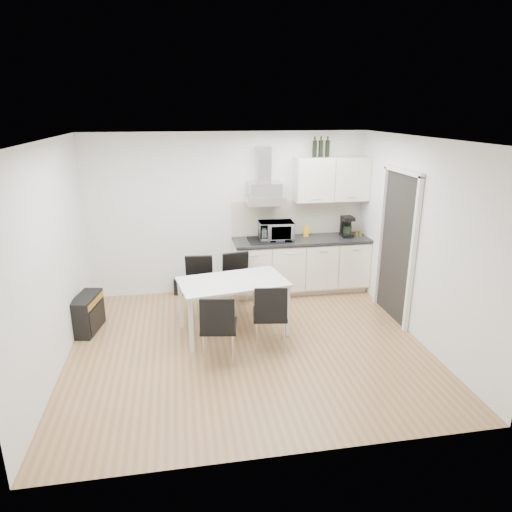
{
  "coord_description": "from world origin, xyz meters",
  "views": [
    {
      "loc": [
        -0.79,
        -5.21,
        2.93
      ],
      "look_at": [
        0.17,
        0.36,
        1.1
      ],
      "focal_mm": 32.0,
      "sensor_mm": 36.0,
      "label": 1
    }
  ],
  "objects_px": {
    "kitchenette": "(303,243)",
    "chair_near_left": "(219,327)",
    "chair_far_right": "(239,284)",
    "chair_near_right": "(270,315)",
    "floor_speaker": "(180,287)",
    "guitar_amp": "(87,313)",
    "dining_table": "(233,286)",
    "chair_far_left": "(199,288)"
  },
  "relations": [
    {
      "from": "chair_far_right",
      "to": "floor_speaker",
      "type": "height_order",
      "value": "chair_far_right"
    },
    {
      "from": "dining_table",
      "to": "chair_near_right",
      "type": "height_order",
      "value": "chair_near_right"
    },
    {
      "from": "kitchenette",
      "to": "chair_near_right",
      "type": "relative_size",
      "value": 2.86
    },
    {
      "from": "chair_near_left",
      "to": "floor_speaker",
      "type": "xyz_separation_m",
      "value": [
        -0.45,
        2.18,
        -0.31
      ]
    },
    {
      "from": "dining_table",
      "to": "chair_far_left",
      "type": "height_order",
      "value": "chair_far_left"
    },
    {
      "from": "chair_far_right",
      "to": "chair_near_left",
      "type": "height_order",
      "value": "same"
    },
    {
      "from": "kitchenette",
      "to": "floor_speaker",
      "type": "xyz_separation_m",
      "value": [
        -2.04,
        0.17,
        -0.7
      ]
    },
    {
      "from": "chair_far_right",
      "to": "guitar_amp",
      "type": "relative_size",
      "value": 1.35
    },
    {
      "from": "chair_far_right",
      "to": "guitar_amp",
      "type": "bearing_deg",
      "value": -1.3
    },
    {
      "from": "kitchenette",
      "to": "chair_far_right",
      "type": "bearing_deg",
      "value": -150.02
    },
    {
      "from": "dining_table",
      "to": "floor_speaker",
      "type": "xyz_separation_m",
      "value": [
        -0.71,
        1.48,
        -0.53
      ]
    },
    {
      "from": "chair_far_right",
      "to": "chair_near_right",
      "type": "relative_size",
      "value": 1.0
    },
    {
      "from": "chair_near_left",
      "to": "kitchenette",
      "type": "bearing_deg",
      "value": 60.92
    },
    {
      "from": "chair_far_right",
      "to": "chair_near_right",
      "type": "xyz_separation_m",
      "value": [
        0.24,
        -1.13,
        0.0
      ]
    },
    {
      "from": "chair_far_left",
      "to": "chair_far_right",
      "type": "height_order",
      "value": "same"
    },
    {
      "from": "kitchenette",
      "to": "chair_near_left",
      "type": "distance_m",
      "value": 2.59
    },
    {
      "from": "kitchenette",
      "to": "floor_speaker",
      "type": "height_order",
      "value": "kitchenette"
    },
    {
      "from": "floor_speaker",
      "to": "chair_near_left",
      "type": "bearing_deg",
      "value": -63.9
    },
    {
      "from": "dining_table",
      "to": "floor_speaker",
      "type": "height_order",
      "value": "dining_table"
    },
    {
      "from": "dining_table",
      "to": "chair_far_right",
      "type": "height_order",
      "value": "chair_far_right"
    },
    {
      "from": "chair_far_left",
      "to": "floor_speaker",
      "type": "relative_size",
      "value": 3.27
    },
    {
      "from": "chair_near_right",
      "to": "chair_far_right",
      "type": "bearing_deg",
      "value": 110.52
    },
    {
      "from": "chair_far_right",
      "to": "dining_table",
      "type": "bearing_deg",
      "value": 66.7
    },
    {
      "from": "chair_near_right",
      "to": "guitar_amp",
      "type": "relative_size",
      "value": 1.35
    },
    {
      "from": "kitchenette",
      "to": "chair_near_left",
      "type": "bearing_deg",
      "value": -128.19
    },
    {
      "from": "chair_far_right",
      "to": "guitar_amp",
      "type": "distance_m",
      "value": 2.16
    },
    {
      "from": "kitchenette",
      "to": "chair_near_left",
      "type": "xyz_separation_m",
      "value": [
        -1.58,
        -2.01,
        -0.39
      ]
    },
    {
      "from": "dining_table",
      "to": "chair_far_left",
      "type": "bearing_deg",
      "value": 116.33
    },
    {
      "from": "floor_speaker",
      "to": "guitar_amp",
      "type": "bearing_deg",
      "value": -124.44
    },
    {
      "from": "guitar_amp",
      "to": "chair_near_left",
      "type": "bearing_deg",
      "value": -20.92
    },
    {
      "from": "guitar_amp",
      "to": "chair_near_right",
      "type": "bearing_deg",
      "value": -8.63
    },
    {
      "from": "kitchenette",
      "to": "chair_near_left",
      "type": "relative_size",
      "value": 2.86
    },
    {
      "from": "dining_table",
      "to": "kitchenette",
      "type": "bearing_deg",
      "value": 35.06
    },
    {
      "from": "chair_near_right",
      "to": "guitar_amp",
      "type": "height_order",
      "value": "chair_near_right"
    },
    {
      "from": "dining_table",
      "to": "chair_near_left",
      "type": "xyz_separation_m",
      "value": [
        -0.26,
        -0.7,
        -0.23
      ]
    },
    {
      "from": "dining_table",
      "to": "guitar_amp",
      "type": "relative_size",
      "value": 2.31
    },
    {
      "from": "chair_far_left",
      "to": "guitar_amp",
      "type": "height_order",
      "value": "chair_far_left"
    },
    {
      "from": "dining_table",
      "to": "chair_far_left",
      "type": "xyz_separation_m",
      "value": [
        -0.42,
        0.58,
        -0.23
      ]
    },
    {
      "from": "guitar_amp",
      "to": "floor_speaker",
      "type": "relative_size",
      "value": 2.43
    },
    {
      "from": "chair_far_left",
      "to": "chair_far_right",
      "type": "bearing_deg",
      "value": -168.94
    },
    {
      "from": "chair_near_right",
      "to": "dining_table",
      "type": "bearing_deg",
      "value": 138.79
    },
    {
      "from": "chair_far_left",
      "to": "floor_speaker",
      "type": "distance_m",
      "value": 0.99
    }
  ]
}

